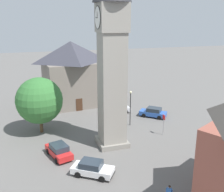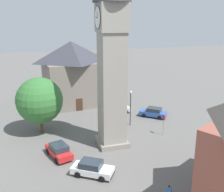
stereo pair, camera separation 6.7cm
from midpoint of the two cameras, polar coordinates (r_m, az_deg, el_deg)
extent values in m
plane|color=#605E5B|center=(33.53, 0.06, -10.16)|extent=(200.00, 200.00, 0.00)
cube|color=gray|center=(33.40, 0.06, -9.70)|extent=(3.51, 3.51, 0.60)
cube|color=gray|center=(31.06, 0.06, 1.51)|extent=(2.81, 2.81, 12.82)
cube|color=gray|center=(30.04, 0.07, 16.35)|extent=(3.15, 3.15, 3.09)
cylinder|color=white|center=(29.61, -3.03, 16.33)|extent=(2.36, 0.04, 2.36)
torus|color=black|center=(29.61, -3.05, 16.33)|extent=(2.42, 0.06, 2.42)
cube|color=black|center=(29.60, -3.11, 16.83)|extent=(0.05, 0.02, 0.66)
cube|color=black|center=(29.94, -3.28, 16.33)|extent=(0.90, 0.02, 0.04)
cylinder|color=white|center=(30.55, 3.06, 16.33)|extent=(2.36, 0.04, 2.36)
torus|color=black|center=(30.55, 3.08, 16.33)|extent=(2.42, 0.06, 2.42)
cube|color=#2D5BB7|center=(42.47, 8.77, -3.67)|extent=(3.98, 4.20, 0.64)
cube|color=#28333D|center=(42.22, 9.01, -2.90)|extent=(2.56, 2.61, 0.64)
cylinder|color=black|center=(42.15, 6.85, -4.13)|extent=(0.59, 0.63, 0.64)
cylinder|color=black|center=(43.59, 7.49, -3.46)|extent=(0.59, 0.63, 0.64)
cylinder|color=black|center=(41.55, 10.09, -4.58)|extent=(0.59, 0.63, 0.64)
cylinder|color=black|center=(43.01, 10.63, -3.88)|extent=(0.59, 0.63, 0.64)
cube|color=black|center=(43.07, 6.17, -3.59)|extent=(1.33, 1.19, 0.16)
cube|color=silver|center=(43.64, 1.20, -2.92)|extent=(1.86, 4.16, 0.64)
cube|color=#28333D|center=(43.49, 1.39, -2.13)|extent=(1.64, 2.16, 0.64)
cylinder|color=black|center=(42.62, 0.02, -3.78)|extent=(0.24, 0.65, 0.64)
cylinder|color=black|center=(44.05, -0.67, -3.11)|extent=(0.24, 0.65, 0.64)
cylinder|color=black|center=(43.45, 3.09, -3.41)|extent=(0.24, 0.65, 0.64)
cylinder|color=black|center=(44.85, 2.32, -2.76)|extent=(0.24, 0.65, 0.64)
cube|color=black|center=(43.08, -1.32, -3.49)|extent=(1.67, 0.19, 0.16)
cube|color=red|center=(31.07, -11.19, -11.54)|extent=(4.42, 2.83, 0.64)
cube|color=#28333D|center=(30.66, -11.14, -10.62)|extent=(2.47, 2.11, 0.64)
cylinder|color=black|center=(31.97, -13.39, -11.39)|extent=(0.68, 0.40, 0.64)
cylinder|color=black|center=(32.47, -10.72, -10.76)|extent=(0.68, 0.40, 0.64)
cylinder|color=black|center=(29.93, -11.65, -13.29)|extent=(0.68, 0.40, 0.64)
cylinder|color=black|center=(30.47, -8.81, -12.57)|extent=(0.68, 0.40, 0.64)
cube|color=black|center=(32.85, -12.58, -10.45)|extent=(0.60, 1.63, 0.16)
cube|color=white|center=(27.30, -4.09, -15.42)|extent=(3.69, 4.35, 0.64)
cube|color=#28333D|center=(27.03, -4.43, -14.25)|extent=(2.46, 2.61, 0.64)
cylinder|color=black|center=(27.73, -1.01, -15.49)|extent=(0.54, 0.65, 0.64)
cylinder|color=black|center=(26.45, -2.11, -17.22)|extent=(0.54, 0.65, 0.64)
cylinder|color=black|center=(28.48, -5.89, -14.66)|extent=(0.54, 0.65, 0.64)
cylinder|color=black|center=(27.23, -7.22, -16.28)|extent=(0.54, 0.65, 0.64)
cube|color=black|center=(26.86, 0.12, -16.51)|extent=(1.45, 1.03, 0.16)
cube|color=#386BB7|center=(24.01, 12.10, -19.21)|extent=(0.41, 0.41, 0.60)
cylinder|color=#386BB7|center=(24.08, 11.52, -19.19)|extent=(0.09, 0.09, 0.60)
sphere|color=#9E7051|center=(23.75, 12.17, -18.32)|extent=(0.22, 0.22, 0.22)
sphere|color=black|center=(23.73, 12.16, -18.29)|extent=(0.20, 0.20, 0.20)
cylinder|color=brown|center=(37.56, -14.75, -5.78)|extent=(0.44, 0.44, 2.34)
sphere|color=#337033|center=(36.48, -15.12, -0.93)|extent=(6.14, 6.14, 6.14)
cube|color=#422819|center=(26.63, 21.36, -16.35)|extent=(0.59, 1.01, 2.10)
cube|color=slate|center=(47.82, -8.39, 2.66)|extent=(8.83, 9.97, 7.65)
pyramid|color=#383842|center=(46.84, -8.68, 9.31)|extent=(9.27, 10.47, 3.52)
cube|color=#422819|center=(44.92, -6.90, -1.86)|extent=(0.21, 1.10, 2.10)
cylinder|color=black|center=(38.28, 3.98, -2.90)|extent=(0.12, 0.12, 4.77)
sphere|color=beige|center=(37.52, 4.06, 0.80)|extent=(0.36, 0.36, 0.36)
cylinder|color=gray|center=(36.15, 10.92, -6.53)|extent=(0.07, 0.07, 2.20)
cube|color=red|center=(35.64, 11.04, -4.45)|extent=(0.60, 0.04, 0.60)
camera|label=1|loc=(0.03, -89.94, 0.02)|focal=42.98mm
camera|label=2|loc=(0.03, 90.06, -0.02)|focal=42.98mm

